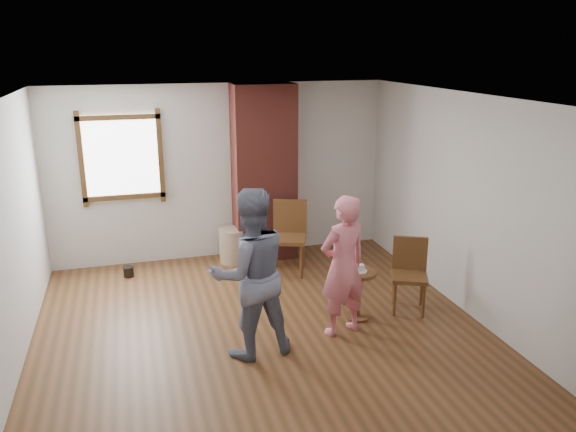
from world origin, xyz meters
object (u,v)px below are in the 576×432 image
object	(u,v)px
person_pink	(343,266)
dining_chair_left	(289,233)
stoneware_crock	(233,245)
man	(250,274)
dining_chair_right	(410,270)
side_table	(359,287)

from	to	relation	value
person_pink	dining_chair_left	bearing A→B (deg)	-103.57
stoneware_crock	man	xyz separation A→B (m)	(-0.29, -2.62, 0.64)
dining_chair_right	side_table	world-z (taller)	dining_chair_right
person_pink	dining_chair_right	bearing A→B (deg)	-176.32
stoneware_crock	dining_chair_right	world-z (taller)	dining_chair_right
man	dining_chair_left	bearing A→B (deg)	-123.24
stoneware_crock	person_pink	xyz separation A→B (m)	(0.78, -2.47, 0.55)
dining_chair_left	dining_chair_right	world-z (taller)	dining_chair_left
dining_chair_left	person_pink	distance (m)	1.93
dining_chair_right	side_table	bearing A→B (deg)	-148.31
side_table	person_pink	size ratio (longest dim) A/B	0.37
stoneware_crock	side_table	bearing A→B (deg)	-63.72
stoneware_crock	man	distance (m)	2.71
dining_chair_right	man	world-z (taller)	man
dining_chair_left	side_table	distance (m)	1.70
side_table	person_pink	world-z (taller)	person_pink
side_table	person_pink	bearing A→B (deg)	-139.69
dining_chair_right	man	distance (m)	2.17
stoneware_crock	dining_chair_right	xyz separation A→B (m)	(1.79, -2.13, 0.24)
dining_chair_left	dining_chair_right	bearing A→B (deg)	-34.81
stoneware_crock	dining_chair_left	xyz separation A→B (m)	(0.72, -0.56, 0.32)
dining_chair_left	side_table	size ratio (longest dim) A/B	1.70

